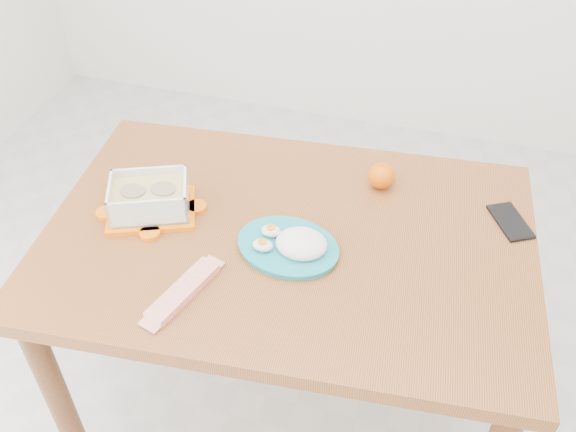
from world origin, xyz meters
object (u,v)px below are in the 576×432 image
(food_container, at_px, (150,198))
(orange_fruit, at_px, (382,176))
(smartphone, at_px, (510,222))
(dining_table, at_px, (288,265))
(rice_plate, at_px, (292,244))

(food_container, xyz_separation_m, orange_fruit, (0.53, 0.26, -0.01))
(orange_fruit, relative_size, smartphone, 0.52)
(food_container, distance_m, orange_fruit, 0.59)
(dining_table, relative_size, rice_plate, 4.42)
(food_container, distance_m, rice_plate, 0.37)
(orange_fruit, height_order, smartphone, orange_fruit)
(smartphone, bearing_deg, orange_fruit, 142.50)
(dining_table, distance_m, orange_fruit, 0.33)
(food_container, relative_size, smartphone, 1.95)
(dining_table, distance_m, smartphone, 0.55)
(dining_table, bearing_deg, rice_plate, -68.30)
(dining_table, height_order, rice_plate, rice_plate)
(food_container, height_order, orange_fruit, food_container)
(orange_fruit, bearing_deg, smartphone, -8.83)
(food_container, relative_size, orange_fruit, 3.78)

